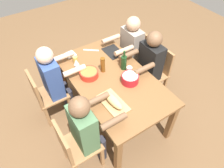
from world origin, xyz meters
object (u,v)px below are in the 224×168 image
(diner_far_right, at_px, (55,78))
(chair_near_right, at_px, (137,55))
(chair_far_right, at_px, (45,94))
(cutting_board, at_px, (113,103))
(napkin_stack, at_px, (70,55))
(chair_near_center, at_px, (156,70))
(wine_bottle, at_px, (124,62))
(serving_bowl_fruit, at_px, (89,73))
(wine_glass, at_px, (76,63))
(diner_near_right, at_px, (129,48))
(chair_far_left, at_px, (74,146))
(bread_loaf, at_px, (113,100))
(cup_far_right, at_px, (75,60))
(diner_near_center, at_px, (148,64))
(cup_near_center, at_px, (129,70))
(serving_bowl_pasta, at_px, (130,78))
(diner_far_left, at_px, (87,128))
(dining_table, at_px, (112,83))
(beer_bottle, at_px, (103,65))

(diner_far_right, bearing_deg, chair_near_right, -90.00)
(diner_far_right, bearing_deg, chair_far_right, 90.00)
(cutting_board, height_order, napkin_stack, napkin_stack)
(chair_near_center, xyz_separation_m, wine_bottle, (0.07, 0.56, 0.37))
(serving_bowl_fruit, distance_m, napkin_stack, 0.53)
(diner_far_right, height_order, wine_glass, diner_far_right)
(diner_near_right, height_order, napkin_stack, diner_near_right)
(serving_bowl_fruit, height_order, wine_glass, wine_glass)
(chair_far_left, height_order, bread_loaf, same)
(bread_loaf, relative_size, cup_far_right, 3.05)
(diner_near_center, distance_m, cup_near_center, 0.38)
(chair_near_right, bearing_deg, serving_bowl_fruit, 104.33)
(cutting_board, distance_m, wine_bottle, 0.63)
(chair_near_right, xyz_separation_m, cutting_board, (-0.81, 1.02, 0.27))
(napkin_stack, bearing_deg, chair_far_right, 116.27)
(wine_glass, bearing_deg, bread_loaf, -173.87)
(cutting_board, bearing_deg, wine_bottle, -46.33)
(serving_bowl_pasta, bearing_deg, wine_bottle, -17.74)
(diner_far_left, relative_size, bread_loaf, 3.75)
(diner_near_center, distance_m, cutting_board, 0.91)
(serving_bowl_pasta, height_order, napkin_stack, serving_bowl_pasta)
(cup_far_right, bearing_deg, diner_far_right, 102.12)
(bread_loaf, bearing_deg, diner_far_right, 25.97)
(diner_near_center, bearing_deg, diner_near_right, 0.00)
(diner_near_center, relative_size, cup_far_right, 11.44)
(cutting_board, bearing_deg, bread_loaf, 0.00)
(dining_table, relative_size, wine_bottle, 5.69)
(wine_bottle, bearing_deg, diner_far_left, 121.85)
(chair_near_right, xyz_separation_m, cup_near_center, (-0.49, 0.55, 0.30))
(chair_far_right, xyz_separation_m, beer_bottle, (-0.28, -0.77, 0.37))
(cutting_board, bearing_deg, dining_table, -31.34)
(diner_far_right, distance_m, cutting_board, 0.91)
(diner_near_right, xyz_separation_m, cup_near_center, (-0.49, 0.36, 0.09))
(wine_glass, height_order, napkin_stack, wine_glass)
(chair_far_left, height_order, diner_near_right, diner_near_right)
(chair_far_left, relative_size, chair_near_center, 1.00)
(diner_far_left, distance_m, cup_near_center, 0.96)
(chair_far_left, xyz_separation_m, diner_near_center, (0.45, -1.41, 0.21))
(chair_far_left, xyz_separation_m, beer_bottle, (0.63, -0.77, 0.37))
(chair_far_right, xyz_separation_m, bread_loaf, (-0.81, -0.58, 0.32))
(wine_glass, distance_m, cup_near_center, 0.70)
(dining_table, xyz_separation_m, bread_loaf, (-0.36, 0.22, 0.15))
(diner_near_right, relative_size, wine_bottle, 4.14)
(chair_near_right, height_order, wine_glass, wine_glass)
(diner_far_left, bearing_deg, diner_near_right, -53.54)
(serving_bowl_pasta, bearing_deg, chair_far_right, 56.39)
(cup_near_center, bearing_deg, wine_bottle, 8.18)
(wine_glass, bearing_deg, chair_far_left, 149.74)
(serving_bowl_pasta, distance_m, cup_far_right, 0.82)
(chair_near_center, bearing_deg, napkin_stack, 55.44)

